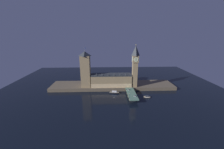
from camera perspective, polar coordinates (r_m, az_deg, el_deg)
ground_plane at (r=218.44m, az=0.70°, el=-8.92°), size 400.00×400.00×0.00m
embankment at (r=253.22m, az=0.26°, el=-4.58°), size 220.00×42.00×5.78m
parliament_hall at (r=240.08m, az=-0.32°, el=-2.30°), size 69.41×19.43×25.88m
clock_tower at (r=233.26m, az=9.57°, el=3.91°), size 10.28×10.39×72.01m
victoria_tower at (r=236.44m, az=-10.93°, el=2.12°), size 15.76×15.76×66.98m
bridge at (r=215.00m, az=8.12°, el=-8.16°), size 12.96×46.00×6.66m
car_northbound_lead at (r=224.93m, az=6.87°, el=-6.22°), size 1.97×4.46×1.53m
car_southbound_lead at (r=204.09m, az=9.52°, el=-8.77°), size 2.08×4.12×1.41m
pedestrian_near_rail at (r=205.73m, az=6.96°, el=-8.38°), size 0.38×0.38×1.69m
pedestrian_far_rail at (r=223.15m, az=6.20°, el=-6.35°), size 0.38×0.38×1.61m
street_lamp_near at (r=198.25m, az=7.18°, el=-8.34°), size 1.34×0.60×6.64m
street_lamp_far at (r=224.96m, az=6.00°, el=-5.19°), size 1.34×0.60×6.96m
boat_upstream at (r=226.73m, az=0.97°, el=-7.47°), size 17.16×6.60×4.65m
boat_downstream at (r=219.20m, az=14.36°, el=-9.01°), size 11.25×5.89×3.40m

